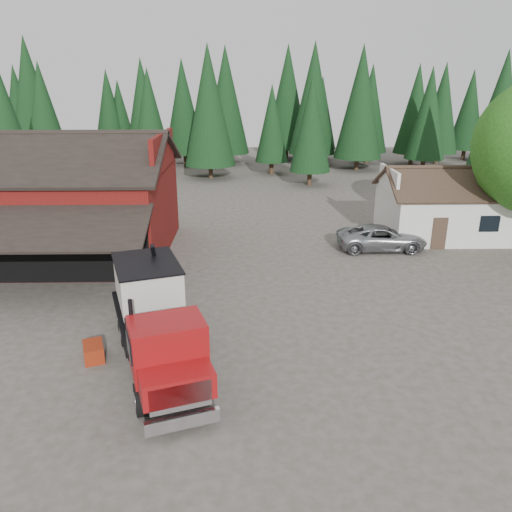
{
  "coord_description": "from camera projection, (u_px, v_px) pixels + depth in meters",
  "views": [
    {
      "loc": [
        -0.23,
        -18.86,
        9.78
      ],
      "look_at": [
        0.21,
        3.81,
        1.8
      ],
      "focal_mm": 35.0,
      "sensor_mm": 36.0,
      "label": 1
    }
  ],
  "objects": [
    {
      "name": "silver_car",
      "position": [
        382.0,
        238.0,
        30.37
      ],
      "size": [
        5.36,
        2.49,
        1.49
      ],
      "primitive_type": "imported",
      "rotation": [
        0.0,
        0.0,
        1.58
      ],
      "color": "#93949A",
      "rests_on": "ground"
    },
    {
      "name": "equip_box",
      "position": [
        94.0,
        352.0,
        18.48
      ],
      "size": [
        1.03,
        1.27,
        0.6
      ],
      "primitive_type": "cube",
      "rotation": [
        0.0,
        0.0,
        0.35
      ],
      "color": "maroon",
      "rests_on": "ground"
    },
    {
      "name": "near_pine_a",
      "position": [
        5.0,
        121.0,
        44.92
      ],
      "size": [
        4.4,
        4.4,
        11.4
      ],
      "color": "#382619",
      "rests_on": "ground"
    },
    {
      "name": "feed_truck",
      "position": [
        156.0,
        317.0,
        17.77
      ],
      "size": [
        4.99,
        9.0,
        3.94
      ],
      "rotation": [
        0.0,
        0.0,
        0.33
      ],
      "color": "black",
      "rests_on": "ground"
    },
    {
      "name": "farmhouse",
      "position": [
        446.0,
        211.0,
        32.98
      ],
      "size": [
        8.6,
        6.42,
        4.65
      ],
      "color": "silver",
      "rests_on": "ground"
    },
    {
      "name": "ground",
      "position": [
        253.0,
        326.0,
        21.04
      ],
      "size": [
        120.0,
        120.0,
        0.0
      ],
      "primitive_type": "plane",
      "color": "#484138",
      "rests_on": "ground"
    },
    {
      "name": "conifer_backdrop",
      "position": [
        248.0,
        166.0,
        60.65
      ],
      "size": [
        76.0,
        16.0,
        16.0
      ],
      "primitive_type": null,
      "color": "black",
      "rests_on": "ground"
    },
    {
      "name": "near_pine_b",
      "position": [
        311.0,
        124.0,
        47.48
      ],
      "size": [
        3.96,
        3.96,
        10.4
      ],
      "color": "#382619",
      "rests_on": "ground"
    },
    {
      "name": "red_barn",
      "position": [
        63.0,
        209.0,
        29.28
      ],
      "size": [
        12.8,
        13.63,
        7.18
      ],
      "color": "#631410",
      "rests_on": "ground"
    },
    {
      "name": "near_pine_c",
      "position": [
        499.0,
        116.0,
        43.67
      ],
      "size": [
        4.84,
        4.84,
        12.4
      ],
      "color": "#382619",
      "rests_on": "ground"
    },
    {
      "name": "near_pine_d",
      "position": [
        209.0,
        106.0,
        50.57
      ],
      "size": [
        5.28,
        5.28,
        13.4
      ],
      "color": "#382619",
      "rests_on": "ground"
    }
  ]
}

